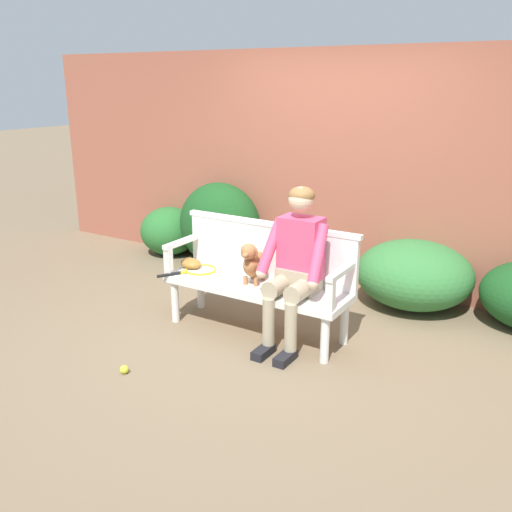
{
  "coord_description": "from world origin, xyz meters",
  "views": [
    {
      "loc": [
        2.35,
        -3.82,
        2.12
      ],
      "look_at": [
        0.0,
        0.0,
        0.7
      ],
      "focal_mm": 39.18,
      "sensor_mm": 36.0,
      "label": 1
    }
  ],
  "objects_px": {
    "garden_bench": "(256,290)",
    "baseball_glove": "(191,263)",
    "person_seated": "(296,261)",
    "tennis_ball": "(124,369)",
    "dog_on_bench": "(253,262)",
    "tennis_racket": "(198,270)"
  },
  "relations": [
    {
      "from": "dog_on_bench",
      "to": "tennis_racket",
      "type": "relative_size",
      "value": 0.67
    },
    {
      "from": "dog_on_bench",
      "to": "tennis_ball",
      "type": "height_order",
      "value": "dog_on_bench"
    },
    {
      "from": "tennis_ball",
      "to": "dog_on_bench",
      "type": "bearing_deg",
      "value": 69.24
    },
    {
      "from": "garden_bench",
      "to": "dog_on_bench",
      "type": "height_order",
      "value": "dog_on_bench"
    },
    {
      "from": "garden_bench",
      "to": "baseball_glove",
      "type": "xyz_separation_m",
      "value": [
        -0.73,
        0.04,
        0.1
      ]
    },
    {
      "from": "baseball_glove",
      "to": "tennis_ball",
      "type": "xyz_separation_m",
      "value": [
        0.27,
        -1.19,
        -0.46
      ]
    },
    {
      "from": "tennis_racket",
      "to": "person_seated",
      "type": "bearing_deg",
      "value": -0.98
    },
    {
      "from": "tennis_ball",
      "to": "garden_bench",
      "type": "bearing_deg",
      "value": 67.94
    },
    {
      "from": "person_seated",
      "to": "tennis_ball",
      "type": "xyz_separation_m",
      "value": [
        -0.85,
        -1.13,
        -0.69
      ]
    },
    {
      "from": "garden_bench",
      "to": "tennis_racket",
      "type": "distance_m",
      "value": 0.63
    },
    {
      "from": "garden_bench",
      "to": "baseball_glove",
      "type": "bearing_deg",
      "value": 176.7
    },
    {
      "from": "garden_bench",
      "to": "dog_on_bench",
      "type": "distance_m",
      "value": 0.25
    },
    {
      "from": "person_seated",
      "to": "dog_on_bench",
      "type": "xyz_separation_m",
      "value": [
        -0.42,
        0.01,
        -0.08
      ]
    },
    {
      "from": "tennis_racket",
      "to": "tennis_ball",
      "type": "bearing_deg",
      "value": -82.04
    },
    {
      "from": "person_seated",
      "to": "tennis_ball",
      "type": "relative_size",
      "value": 19.98
    },
    {
      "from": "person_seated",
      "to": "tennis_ball",
      "type": "bearing_deg",
      "value": -126.92
    },
    {
      "from": "dog_on_bench",
      "to": "tennis_racket",
      "type": "xyz_separation_m",
      "value": [
        -0.59,
        0.01,
        -0.18
      ]
    },
    {
      "from": "person_seated",
      "to": "dog_on_bench",
      "type": "height_order",
      "value": "person_seated"
    },
    {
      "from": "baseball_glove",
      "to": "tennis_ball",
      "type": "relative_size",
      "value": 3.33
    },
    {
      "from": "person_seated",
      "to": "baseball_glove",
      "type": "bearing_deg",
      "value": 177.18
    },
    {
      "from": "tennis_racket",
      "to": "baseball_glove",
      "type": "distance_m",
      "value": 0.12
    },
    {
      "from": "dog_on_bench",
      "to": "person_seated",
      "type": "bearing_deg",
      "value": -1.66
    }
  ]
}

